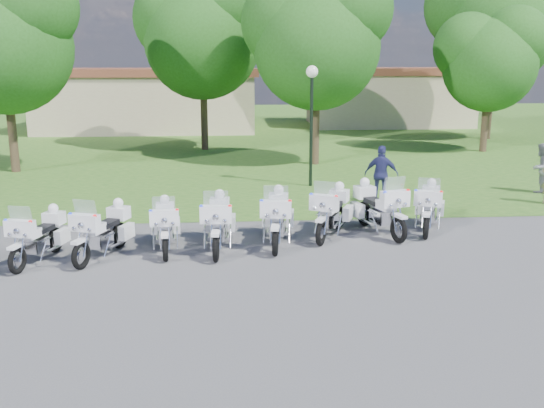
{
  "coord_description": "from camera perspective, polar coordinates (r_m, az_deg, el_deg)",
  "views": [
    {
      "loc": [
        -0.67,
        -14.2,
        4.62
      ],
      "look_at": [
        0.44,
        1.2,
        0.95
      ],
      "focal_mm": 40.0,
      "sensor_mm": 36.0,
      "label": 1
    }
  ],
  "objects": [
    {
      "name": "motorcycle_5",
      "position": [
        15.54,
        0.49,
        -1.21
      ],
      "size": [
        1.02,
        2.51,
        1.69
      ],
      "rotation": [
        0.0,
        0.0,
        3.01
      ],
      "color": "black",
      "rests_on": "ground"
    },
    {
      "name": "motorcycle_7",
      "position": [
        16.77,
        9.97,
        -0.31
      ],
      "size": [
        1.28,
        2.47,
        1.7
      ],
      "rotation": [
        0.0,
        0.0,
        3.43
      ],
      "color": "black",
      "rests_on": "ground"
    },
    {
      "name": "lamp_post",
      "position": [
        22.49,
        3.75,
        10.06
      ],
      "size": [
        0.44,
        0.44,
        4.44
      ],
      "color": "black",
      "rests_on": "ground"
    },
    {
      "name": "building_west",
      "position": [
        42.61,
        -11.48,
        9.67
      ],
      "size": [
        14.56,
        8.32,
        4.1
      ],
      "color": "tan",
      "rests_on": "ground"
    },
    {
      "name": "motorcycle_4",
      "position": [
        15.16,
        -5.09,
        -1.69
      ],
      "size": [
        0.86,
        2.47,
        1.66
      ],
      "rotation": [
        0.0,
        0.0,
        3.1
      ],
      "color": "black",
      "rests_on": "ground"
    },
    {
      "name": "tree_3",
      "position": [
        33.18,
        19.76,
        12.95
      ],
      "size": [
        5.47,
        4.67,
        7.29
      ],
      "color": "#38281C",
      "rests_on": "ground"
    },
    {
      "name": "ground",
      "position": [
        14.95,
        -1.37,
        -4.64
      ],
      "size": [
        100.0,
        100.0,
        0.0
      ],
      "primitive_type": "plane",
      "color": "#4F4F53",
      "rests_on": "ground"
    },
    {
      "name": "motorcycle_2",
      "position": [
        15.08,
        -15.57,
        -2.38
      ],
      "size": [
        1.28,
        2.23,
        1.57
      ],
      "rotation": [
        0.0,
        0.0,
        2.78
      ],
      "color": "black",
      "rests_on": "ground"
    },
    {
      "name": "tree_0",
      "position": [
        27.7,
        -24.11,
        14.49
      ],
      "size": [
        6.46,
        5.52,
        8.62
      ],
      "color": "#38281C",
      "rests_on": "ground"
    },
    {
      "name": "motorcycle_6",
      "position": [
        16.34,
        5.65,
        -0.64
      ],
      "size": [
        1.43,
        2.26,
        1.63
      ],
      "rotation": [
        0.0,
        0.0,
        2.71
      ],
      "color": "black",
      "rests_on": "ground"
    },
    {
      "name": "tree_1",
      "position": [
        32.29,
        -6.71,
        16.0
      ],
      "size": [
        6.97,
        5.95,
        9.3
      ],
      "color": "#38281C",
      "rests_on": "ground"
    },
    {
      "name": "bystander_c",
      "position": [
        20.34,
        10.26,
        2.75
      ],
      "size": [
        1.2,
        0.83,
        1.9
      ],
      "primitive_type": "imported",
      "rotation": [
        0.0,
        0.0,
        2.77
      ],
      "color": "navy",
      "rests_on": "ground"
    },
    {
      "name": "motorcycle_8",
      "position": [
        17.38,
        14.56,
        -0.19
      ],
      "size": [
        1.34,
        2.28,
        1.61
      ],
      "rotation": [
        0.0,
        0.0,
        2.76
      ],
      "color": "black",
      "rests_on": "ground"
    },
    {
      "name": "tree_4",
      "position": [
        38.86,
        20.3,
        16.22
      ],
      "size": [
        8.04,
        6.86,
        10.71
      ],
      "color": "#38281C",
      "rests_on": "ground"
    },
    {
      "name": "tree_2",
      "position": [
        27.48,
        4.13,
        15.66
      ],
      "size": [
        6.5,
        5.55,
        8.67
      ],
      "color": "#38281C",
      "rests_on": "ground"
    },
    {
      "name": "motorcycle_1",
      "position": [
        15.23,
        -21.06,
        -2.75
      ],
      "size": [
        1.09,
        2.18,
        1.49
      ],
      "rotation": [
        0.0,
        0.0,
        2.88
      ],
      "color": "black",
      "rests_on": "ground"
    },
    {
      "name": "bystander_b",
      "position": [
        23.59,
        23.95,
        3.1
      ],
      "size": [
        1.09,
        1.04,
        1.77
      ],
      "primitive_type": "imported",
      "rotation": [
        0.0,
        0.0,
        -2.55
      ],
      "color": "slate",
      "rests_on": "ground"
    },
    {
      "name": "motorcycle_3",
      "position": [
        15.3,
        -10.03,
        -1.94
      ],
      "size": [
        0.85,
        2.26,
        1.52
      ],
      "rotation": [
        0.0,
        0.0,
        3.23
      ],
      "color": "black",
      "rests_on": "ground"
    },
    {
      "name": "grass_lawn",
      "position": [
        41.46,
        -3.21,
        6.95
      ],
      "size": [
        100.0,
        48.0,
        0.01
      ],
      "primitive_type": "cube",
      "color": "#2E5F1E",
      "rests_on": "ground"
    },
    {
      "name": "building_east",
      "position": [
        45.78,
        10.8,
        9.94
      ],
      "size": [
        11.44,
        7.28,
        4.1
      ],
      "color": "tan",
      "rests_on": "ground"
    }
  ]
}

